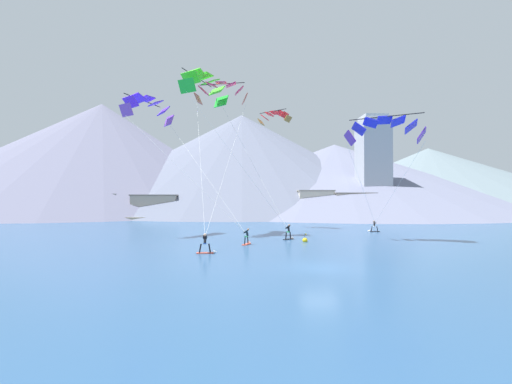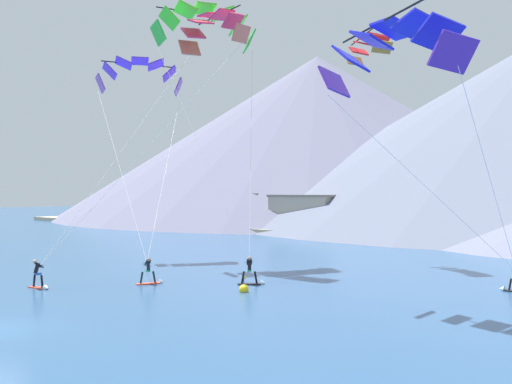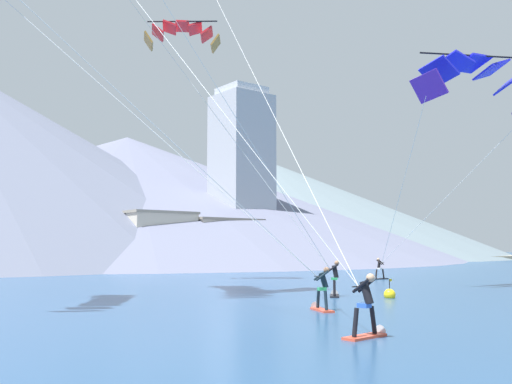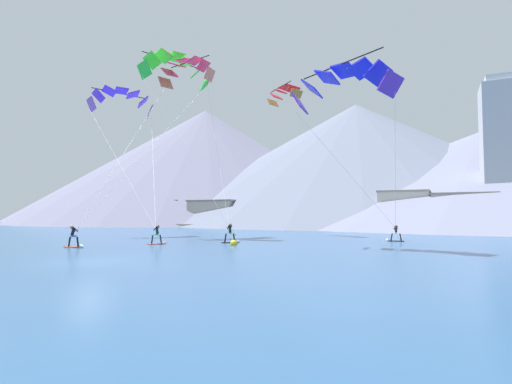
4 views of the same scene
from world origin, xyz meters
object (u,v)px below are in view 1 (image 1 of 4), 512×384
at_px(kitesurfer_near_lead, 289,234).
at_px(race_marker_buoy, 305,240).
at_px(kitesurfer_mid_center, 373,229).
at_px(kitesurfer_far_left, 247,239).
at_px(parafoil_kite_near_trail, 221,91).
at_px(kitesurfer_near_trail, 207,247).
at_px(parafoil_kite_far_left, 148,107).
at_px(parafoil_kite_distant_high_outer, 274,116).
at_px(parafoil_kite_mid_center, 384,128).
at_px(parafoil_kite_near_lead, 205,85).

bearing_deg(kitesurfer_near_lead, race_marker_buoy, -58.99).
distance_m(kitesurfer_mid_center, kitesurfer_far_left, 21.42).
xyz_separation_m(kitesurfer_far_left, parafoil_kite_near_trail, (-3.16, 8.26, 17.83)).
bearing_deg(kitesurfer_near_lead, kitesurfer_near_trail, -131.75).
height_order(kitesurfer_far_left, parafoil_kite_far_left, parafoil_kite_far_left).
bearing_deg(parafoil_kite_far_left, kitesurfer_near_lead, -14.44).
bearing_deg(kitesurfer_mid_center, kitesurfer_near_trail, -140.62).
height_order(kitesurfer_near_trail, kitesurfer_far_left, kitesurfer_near_trail).
distance_m(kitesurfer_far_left, parafoil_kite_far_left, 21.69).
distance_m(parafoil_kite_far_left, parafoil_kite_distant_high_outer, 19.70).
bearing_deg(parafoil_kite_distant_high_outer, parafoil_kite_far_left, -149.61).
height_order(kitesurfer_near_trail, kitesurfer_mid_center, kitesurfer_near_trail).
bearing_deg(kitesurfer_near_trail, parafoil_kite_distant_high_outer, 71.18).
bearing_deg(parafoil_kite_mid_center, parafoil_kite_near_trail, 161.77).
height_order(kitesurfer_mid_center, parafoil_kite_near_trail, parafoil_kite_near_trail).
xyz_separation_m(parafoil_kite_mid_center, race_marker_buoy, (-9.03, -0.49, -12.39)).
distance_m(parafoil_kite_mid_center, parafoil_kite_far_left, 28.58).
relative_size(kitesurfer_near_trail, parafoil_kite_mid_center, 0.14).
bearing_deg(kitesurfer_far_left, parafoil_kite_distant_high_outer, 75.99).
relative_size(kitesurfer_near_trail, race_marker_buoy, 1.77).
bearing_deg(parafoil_kite_mid_center, parafoil_kite_far_left, 167.31).
relative_size(kitesurfer_near_lead, kitesurfer_mid_center, 1.05).
bearing_deg(parafoil_kite_far_left, kitesurfer_far_left, -34.23).
relative_size(parafoil_kite_mid_center, race_marker_buoy, 12.27).
bearing_deg(parafoil_kite_near_lead, parafoil_kite_distant_high_outer, 41.09).
distance_m(kitesurfer_far_left, parafoil_kite_distant_high_outer, 25.50).
height_order(kitesurfer_mid_center, kitesurfer_far_left, kitesurfer_far_left).
distance_m(kitesurfer_mid_center, parafoil_kite_near_lead, 30.11).
bearing_deg(parafoil_kite_near_lead, parafoil_kite_near_trail, -30.93).
xyz_separation_m(kitesurfer_mid_center, parafoil_kite_near_lead, (-23.17, -2.37, 19.08)).
height_order(kitesurfer_far_left, parafoil_kite_near_lead, parafoil_kite_near_lead).
height_order(parafoil_kite_mid_center, parafoil_kite_distant_high_outer, parafoil_kite_distant_high_outer).
height_order(parafoil_kite_near_trail, race_marker_buoy, parafoil_kite_near_trail).
height_order(kitesurfer_near_trail, parafoil_kite_near_lead, parafoil_kite_near_lead).
height_order(kitesurfer_near_lead, parafoil_kite_near_lead, parafoil_kite_near_lead).
bearing_deg(parafoil_kite_near_trail, kitesurfer_mid_center, 10.12).
bearing_deg(parafoil_kite_far_left, parafoil_kite_mid_center, -12.69).
bearing_deg(parafoil_kite_near_trail, parafoil_kite_far_left, 179.05).
bearing_deg(kitesurfer_mid_center, parafoil_kite_far_left, -173.22).
relative_size(kitesurfer_near_trail, kitesurfer_far_left, 1.03).
xyz_separation_m(kitesurfer_near_trail, parafoil_kite_near_lead, (-1.89, 15.10, 18.97)).
height_order(kitesurfer_near_lead, parafoil_kite_near_trail, parafoil_kite_near_trail).
height_order(kitesurfer_near_lead, parafoil_kite_distant_high_outer, parafoil_kite_distant_high_outer).
bearing_deg(parafoil_kite_far_left, parafoil_kite_near_trail, -0.95).
xyz_separation_m(kitesurfer_mid_center, parafoil_kite_near_trail, (-20.90, -3.73, 17.89)).
distance_m(kitesurfer_far_left, parafoil_kite_near_lead, 22.00).
xyz_separation_m(parafoil_kite_near_lead, parafoil_kite_far_left, (-6.94, -1.21, -3.31)).
height_order(kitesurfer_mid_center, parafoil_kite_distant_high_outer, parafoil_kite_distant_high_outer).
height_order(kitesurfer_near_trail, race_marker_buoy, kitesurfer_near_trail).
xyz_separation_m(kitesurfer_far_left, parafoil_kite_near_lead, (-5.43, 9.62, 19.02)).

